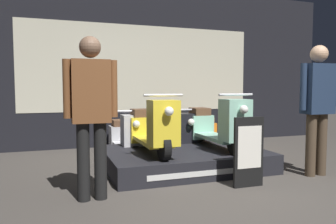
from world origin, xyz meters
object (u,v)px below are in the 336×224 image
(scooter_backrow_0, at_px, (126,136))
(person_left_browsing, at_px, (91,106))
(scooter_backrow_1, at_px, (174,134))
(scooter_display_right, at_px, (215,126))
(person_right_browsing, at_px, (318,100))
(scooter_backrow_2, at_px, (218,132))
(scooter_display_left, at_px, (151,128))
(price_sign_board, at_px, (249,152))

(scooter_backrow_0, height_order, person_left_browsing, person_left_browsing)
(scooter_backrow_1, relative_size, person_left_browsing, 0.95)
(scooter_display_right, relative_size, person_right_browsing, 0.93)
(scooter_backrow_0, distance_m, person_left_browsing, 2.33)
(scooter_backrow_2, xyz_separation_m, person_left_browsing, (-2.56, -2.10, 0.64))
(scooter_display_left, height_order, scooter_display_right, same)
(scooter_display_left, height_order, scooter_backrow_1, scooter_display_left)
(scooter_display_left, distance_m, scooter_backrow_0, 1.18)
(scooter_backrow_1, bearing_deg, price_sign_board, -87.67)
(scooter_backrow_0, xyz_separation_m, price_sign_board, (0.98, -2.24, 0.08))
(scooter_display_left, bearing_deg, person_right_browsing, -25.43)
(person_right_browsing, bearing_deg, scooter_backrow_1, 120.16)
(person_right_browsing, height_order, price_sign_board, person_right_browsing)
(scooter_display_right, height_order, person_left_browsing, person_left_browsing)
(scooter_backrow_1, xyz_separation_m, person_right_browsing, (1.22, -2.10, 0.66))
(scooter_backrow_2, relative_size, price_sign_board, 1.93)
(scooter_backrow_1, relative_size, price_sign_board, 1.93)
(scooter_backrow_0, xyz_separation_m, scooter_backrow_2, (1.77, 0.00, 0.00))
(scooter_display_right, xyz_separation_m, person_right_browsing, (0.99, -0.95, 0.40))
(scooter_backrow_2, relative_size, person_right_browsing, 0.93)
(scooter_display_right, distance_m, scooter_backrow_0, 1.62)
(scooter_backrow_0, bearing_deg, scooter_display_left, -84.47)
(person_left_browsing, bearing_deg, scooter_display_left, 46.37)
(scooter_display_left, height_order, person_right_browsing, person_right_browsing)
(person_right_browsing, bearing_deg, scooter_display_left, 154.57)
(scooter_display_right, xyz_separation_m, scooter_backrow_2, (0.66, 1.15, -0.27))
(scooter_display_right, height_order, scooter_backrow_0, scooter_display_right)
(person_left_browsing, bearing_deg, scooter_backrow_2, 39.29)
(person_right_browsing, xyz_separation_m, price_sign_board, (-1.13, -0.15, -0.58))
(scooter_display_right, relative_size, scooter_backrow_1, 1.00)
(price_sign_board, bearing_deg, scooter_display_right, 82.96)
(person_left_browsing, distance_m, price_sign_board, 1.86)
(person_left_browsing, bearing_deg, scooter_display_right, 26.46)
(scooter_backrow_0, relative_size, scooter_backrow_1, 1.00)
(person_right_browsing, distance_m, price_sign_board, 1.28)
(scooter_backrow_0, xyz_separation_m, person_right_browsing, (2.10, -2.10, 0.66))
(scooter_backrow_0, bearing_deg, person_left_browsing, -110.69)
(scooter_display_left, height_order, person_left_browsing, person_left_browsing)
(scooter_display_right, height_order, person_right_browsing, person_right_browsing)
(person_left_browsing, xyz_separation_m, person_right_browsing, (2.89, -0.00, 0.03))
(scooter_display_right, distance_m, price_sign_board, 1.12)
(scooter_display_left, relative_size, price_sign_board, 1.93)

